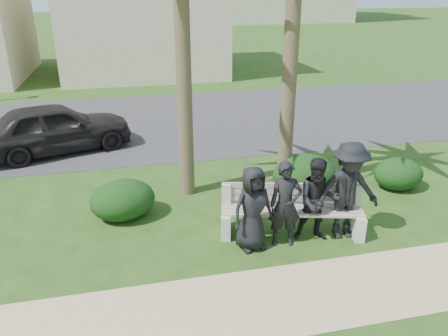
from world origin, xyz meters
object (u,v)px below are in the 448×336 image
(man_b, at_px, (285,204))
(car_a, at_px, (55,128))
(man_a, at_px, (253,209))
(man_d, at_px, (348,191))
(park_bench, at_px, (291,214))
(man_c, at_px, (318,200))

(man_b, distance_m, car_a, 7.56)
(man_a, relative_size, man_b, 0.98)
(man_d, bearing_deg, man_a, -178.71)
(man_d, bearing_deg, car_a, 135.70)
(park_bench, relative_size, car_a, 0.68)
(park_bench, bearing_deg, man_c, -22.58)
(man_c, distance_m, car_a, 7.94)
(man_d, distance_m, car_a, 8.34)
(car_a, bearing_deg, park_bench, -157.96)
(man_b, distance_m, man_c, 0.63)
(park_bench, height_order, car_a, car_a)
(park_bench, xyz_separation_m, man_b, (-0.25, -0.30, 0.38))
(park_bench, relative_size, man_c, 1.74)
(man_a, bearing_deg, man_b, -12.48)
(man_b, distance_m, man_d, 1.19)
(park_bench, height_order, man_b, man_b)
(man_d, height_order, car_a, man_d)
(man_a, xyz_separation_m, man_d, (1.78, -0.02, 0.16))
(man_a, xyz_separation_m, car_a, (-3.99, 5.99, -0.08))
(park_bench, distance_m, man_c, 0.61)
(car_a, bearing_deg, man_a, -164.62)
(man_c, bearing_deg, man_a, -166.55)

